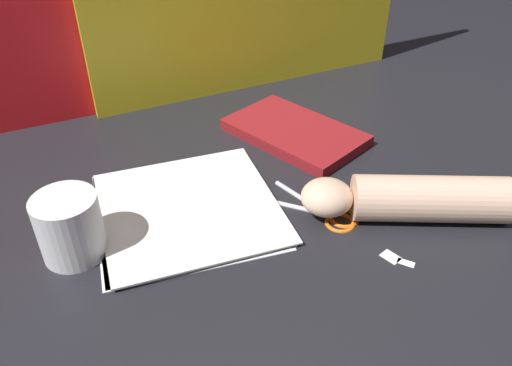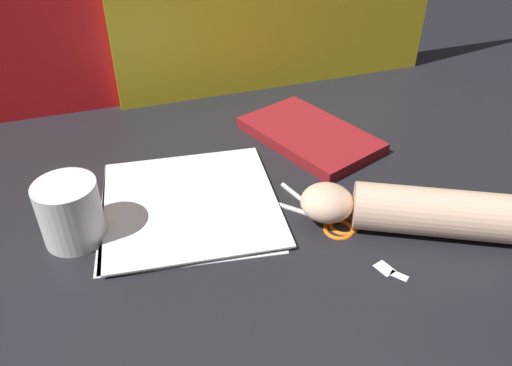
# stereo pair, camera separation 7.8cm
# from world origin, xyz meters

# --- Properties ---
(ground_plane) EXTENTS (6.00, 6.00, 0.00)m
(ground_plane) POSITION_xyz_m (0.00, 0.00, 0.00)
(ground_plane) COLOR black
(paper_stack) EXTENTS (0.31, 0.31, 0.01)m
(paper_stack) POSITION_xyz_m (-0.08, 0.02, 0.00)
(paper_stack) COLOR white
(paper_stack) RESTS_ON ground_plane
(book_closed) EXTENTS (0.26, 0.31, 0.02)m
(book_closed) POSITION_xyz_m (0.19, 0.17, 0.01)
(book_closed) COLOR maroon
(book_closed) RESTS_ON ground_plane
(scissors) EXTENTS (0.14, 0.17, 0.01)m
(scissors) POSITION_xyz_m (0.12, -0.08, 0.00)
(scissors) COLOR silver
(scissors) RESTS_ON ground_plane
(hand_forearm) EXTENTS (0.33, 0.20, 0.07)m
(hand_forearm) POSITION_xyz_m (0.24, -0.13, 0.04)
(hand_forearm) COLOR beige
(hand_forearm) RESTS_ON ground_plane
(paper_scrap_near) EXTENTS (0.03, 0.03, 0.00)m
(paper_scrap_near) POSITION_xyz_m (0.18, -0.22, 0.00)
(paper_scrap_near) COLOR white
(paper_scrap_near) RESTS_ON ground_plane
(paper_scrap_mid) EXTENTS (0.02, 0.02, 0.00)m
(paper_scrap_mid) POSITION_xyz_m (0.04, -0.11, 0.00)
(paper_scrap_mid) COLOR white
(paper_scrap_mid) RESTS_ON ground_plane
(paper_scrap_far) EXTENTS (0.03, 0.03, 0.00)m
(paper_scrap_far) POSITION_xyz_m (0.16, -0.20, 0.00)
(paper_scrap_far) COLOR white
(paper_scrap_far) RESTS_ON ground_plane
(mug) EXTENTS (0.09, 0.09, 0.10)m
(mug) POSITION_xyz_m (-0.26, -0.01, 0.05)
(mug) COLOR white
(mug) RESTS_ON ground_plane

